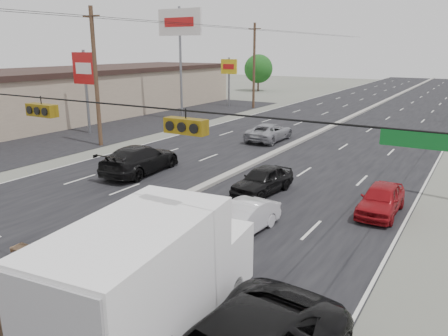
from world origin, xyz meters
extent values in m
plane|color=#606356|center=(0.00, 0.00, 0.00)|extent=(200.00, 200.00, 0.00)
cube|color=black|center=(0.00, 30.00, 0.00)|extent=(20.00, 160.00, 0.02)
cube|color=gray|center=(0.00, 30.00, 0.10)|extent=(0.50, 160.00, 0.20)
cube|color=tan|center=(-26.00, 25.00, 2.30)|extent=(12.00, 42.00, 4.60)
cube|color=black|center=(-17.00, 25.00, 0.00)|extent=(10.00, 42.00, 0.02)
cylinder|color=#422D1E|center=(-12.50, 15.00, 5.00)|extent=(0.30, 0.30, 10.00)
cube|color=#422D1E|center=(-12.50, 15.00, 9.30)|extent=(1.60, 0.12, 0.12)
cylinder|color=#422D1E|center=(-12.50, 40.00, 5.00)|extent=(0.30, 0.30, 10.00)
cube|color=#422D1E|center=(-12.50, 40.00, 9.30)|extent=(1.60, 0.12, 0.12)
cylinder|color=black|center=(0.00, 0.00, 5.80)|extent=(25.00, 0.04, 0.04)
cube|color=#72590C|center=(1.50, 0.00, 5.45)|extent=(1.05, 0.30, 0.35)
cube|color=#72590C|center=(6.50, 0.00, 5.45)|extent=(1.05, 0.30, 0.35)
cube|color=#0C591E|center=(11.30, 0.00, 5.65)|extent=(1.20, 0.04, 0.28)
cylinder|color=slate|center=(-17.00, 18.00, 3.50)|extent=(0.24, 0.24, 7.00)
cube|color=#B21414|center=(-17.00, 18.00, 5.50)|extent=(2.60, 0.25, 2.60)
cylinder|color=slate|center=(-14.50, 28.00, 5.50)|extent=(0.24, 0.24, 11.00)
cube|color=silver|center=(-14.50, 28.00, 9.55)|extent=(5.00, 0.25, 2.50)
cylinder|color=slate|center=(-16.00, 40.00, 3.00)|extent=(0.24, 0.24, 6.00)
cube|color=gold|center=(-16.00, 40.00, 4.90)|extent=(2.20, 0.25, 1.80)
cylinder|color=#382619|center=(-22.00, 60.00, 1.08)|extent=(0.28, 0.28, 2.16)
sphere|color=#164612|center=(-22.00, 60.00, 3.72)|extent=(4.80, 4.80, 4.80)
cube|color=black|center=(5.99, -0.62, 0.44)|extent=(3.11, 7.13, 0.25)
cube|color=white|center=(6.09, -1.40, 2.12)|extent=(3.06, 5.20, 2.76)
cube|color=white|center=(5.68, 1.87, 1.23)|extent=(2.58, 2.15, 1.78)
cylinder|color=black|center=(4.68, 1.50, 0.44)|extent=(0.40, 0.92, 0.89)
cylinder|color=black|center=(6.74, 1.76, 0.44)|extent=(0.40, 0.92, 0.89)
imported|color=maroon|center=(1.89, 5.03, 0.67)|extent=(1.84, 4.20, 1.34)
imported|color=black|center=(3.00, 11.21, 0.69)|extent=(2.11, 4.20, 1.37)
imported|color=silver|center=(4.56, 6.33, 0.62)|extent=(1.66, 3.88, 1.24)
imported|color=maroon|center=(8.76, 11.34, 0.67)|extent=(1.59, 3.95, 1.34)
imported|color=black|center=(-4.82, 10.84, 0.83)|extent=(2.81, 5.88, 1.65)
imported|color=gray|center=(-2.31, 23.15, 0.69)|extent=(2.34, 5.01, 1.39)
camera|label=1|loc=(12.25, -7.84, 7.15)|focal=35.00mm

